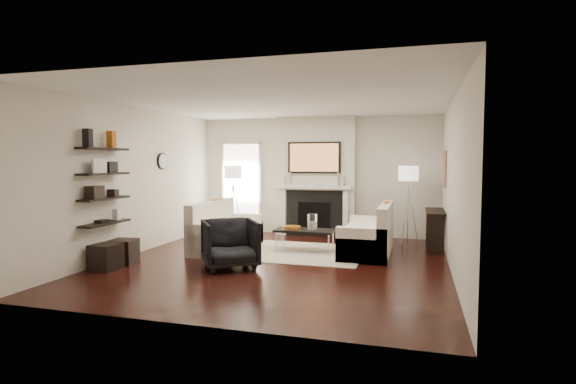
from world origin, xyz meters
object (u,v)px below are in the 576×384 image
(coffee_table, at_px, (305,230))
(lamp_right_shade, at_px, (408,173))
(loveseat_left_base, at_px, (227,239))
(ottoman_near, at_px, (123,251))
(loveseat_right_base, at_px, (367,242))
(armchair, at_px, (230,241))
(lamp_left_shade, at_px, (233,172))

(coffee_table, relative_size, lamp_right_shade, 2.75)
(loveseat_left_base, bearing_deg, ottoman_near, -127.43)
(coffee_table, relative_size, ottoman_near, 2.75)
(loveseat_right_base, height_order, armchair, armchair)
(loveseat_right_base, distance_m, lamp_left_shade, 3.68)
(armchair, bearing_deg, lamp_left_shade, 78.23)
(loveseat_right_base, relative_size, coffee_table, 1.64)
(loveseat_left_base, relative_size, lamp_right_shade, 4.50)
(loveseat_left_base, bearing_deg, loveseat_right_base, 7.46)
(lamp_left_shade, distance_m, lamp_right_shade, 3.90)
(loveseat_left_base, xyz_separation_m, ottoman_near, (-1.19, -1.56, -0.01))
(lamp_right_shade, bearing_deg, lamp_left_shade, 179.63)
(loveseat_right_base, bearing_deg, loveseat_left_base, -172.54)
(loveseat_left_base, relative_size, armchair, 2.12)
(ottoman_near, bearing_deg, loveseat_right_base, 26.43)
(loveseat_left_base, height_order, coffee_table, same)
(loveseat_left_base, distance_m, loveseat_right_base, 2.66)
(loveseat_right_base, xyz_separation_m, lamp_left_shade, (-3.20, 1.32, 1.24))
(coffee_table, bearing_deg, lamp_left_shade, 145.09)
(loveseat_right_base, bearing_deg, ottoman_near, -153.57)
(lamp_right_shade, xyz_separation_m, ottoman_near, (-4.52, -3.19, -1.25))
(loveseat_right_base, relative_size, ottoman_near, 4.50)
(armchair, relative_size, lamp_left_shade, 2.12)
(ottoman_near, bearing_deg, armchair, 6.50)
(armchair, relative_size, lamp_right_shade, 2.12)
(loveseat_left_base, xyz_separation_m, armchair, (0.65, -1.35, 0.21))
(loveseat_left_base, bearing_deg, lamp_right_shade, 26.20)
(loveseat_left_base, distance_m, lamp_left_shade, 2.15)
(lamp_left_shade, bearing_deg, armchair, -67.93)
(loveseat_left_base, bearing_deg, armchair, -64.23)
(coffee_table, distance_m, lamp_right_shade, 2.55)
(coffee_table, distance_m, armchair, 1.78)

